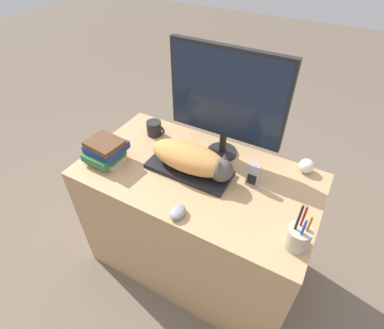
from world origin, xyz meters
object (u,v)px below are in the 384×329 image
Objects in this scene: cat at (193,159)px; book_stack at (105,151)px; monitor at (226,98)px; baseball at (306,166)px; coffee_mug at (154,128)px; phone at (253,175)px; keyboard at (189,169)px; pen_cup at (298,237)px; computer_mouse at (178,212)px.

cat reaches higher than book_stack.
baseball is (0.41, 0.07, -0.29)m from monitor.
phone reaches higher than coffee_mug.
keyboard is 0.57m from baseball.
baseball is at bearing 29.07° from keyboard.
pen_cup reaches higher than coffee_mug.
computer_mouse is 0.67m from baseball.
baseball is at bearing 24.46° from book_stack.
coffee_mug is 0.55× the size of book_stack.
pen_cup reaches higher than baseball.
phone is at bearing 139.07° from pen_cup.
computer_mouse is 1.23× the size of baseball.
monitor is at bearing 68.36° from keyboard.
monitor is 0.49m from coffee_mug.
book_stack is at bearing -104.61° from coffee_mug.
monitor reaches higher than coffee_mug.
book_stack is (-0.43, -0.13, -0.02)m from cat.
book_stack is at bearing 165.60° from computer_mouse.
pen_cup is (0.47, 0.09, 0.03)m from computer_mouse.
monitor is 5.09× the size of coffee_mug.
cat is 0.74× the size of monitor.
pen_cup is at bearing 11.27° from computer_mouse.
coffee_mug is 1.57× the size of baseball.
coffee_mug is at bearing 151.24° from keyboard.
coffee_mug reaches higher than computer_mouse.
baseball is 0.35× the size of book_stack.
computer_mouse is 0.78× the size of coffee_mug.
pen_cup is 1.81× the size of phone.
book_stack is at bearing -145.08° from monitor.
monitor is (0.08, 0.20, 0.31)m from keyboard.
pen_cup is (0.88, -0.34, 0.01)m from coffee_mug.
pen_cup is at bearing -17.25° from cat.
book_stack is at bearing -155.54° from baseball.
coffee_mug is 0.82m from baseball.
cat is 3.78× the size of coffee_mug.
cat reaches higher than coffee_mug.
computer_mouse reaches higher than keyboard.
book_stack reaches higher than coffee_mug.
cat is at bearing 104.73° from computer_mouse.
monitor is at bearing -170.33° from baseball.
computer_mouse is at bearing -122.72° from phone.
keyboard is at bearing 18.30° from book_stack.
computer_mouse is 0.60m from coffee_mug.
monitor is 6.51× the size of computer_mouse.
computer_mouse is 0.51m from book_stack.
book_stack is (-0.96, 0.03, 0.01)m from pen_cup.
coffee_mug is 0.95m from pen_cup.
keyboard is at bearing 180.00° from cat.
cat is 0.45m from book_stack.
baseball is at bearing 98.73° from pen_cup.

